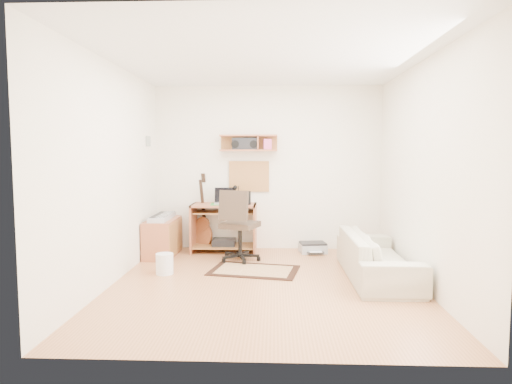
{
  "coord_description": "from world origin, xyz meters",
  "views": [
    {
      "loc": [
        0.11,
        -5.19,
        1.55
      ],
      "look_at": [
        -0.15,
        1.05,
        1.0
      ],
      "focal_mm": 31.51,
      "sensor_mm": 36.0,
      "label": 1
    }
  ],
  "objects_px": {
    "desk": "(224,228)",
    "task_chair": "(240,225)",
    "cabinet": "(163,237)",
    "printer": "(313,247)",
    "sofa": "(377,248)"
  },
  "relations": [
    {
      "from": "desk",
      "to": "printer",
      "type": "xyz_separation_m",
      "value": [
        1.39,
        -0.02,
        -0.29
      ]
    },
    {
      "from": "desk",
      "to": "task_chair",
      "type": "relative_size",
      "value": 0.96
    },
    {
      "from": "task_chair",
      "to": "sofa",
      "type": "bearing_deg",
      "value": -4.67
    },
    {
      "from": "printer",
      "to": "sofa",
      "type": "relative_size",
      "value": 0.21
    },
    {
      "from": "desk",
      "to": "sofa",
      "type": "xyz_separation_m",
      "value": [
        2.06,
        -1.39,
        -0.01
      ]
    },
    {
      "from": "cabinet",
      "to": "printer",
      "type": "bearing_deg",
      "value": 6.89
    },
    {
      "from": "task_chair",
      "to": "printer",
      "type": "height_order",
      "value": "task_chair"
    },
    {
      "from": "cabinet",
      "to": "printer",
      "type": "xyz_separation_m",
      "value": [
        2.29,
        0.28,
        -0.19
      ]
    },
    {
      "from": "desk",
      "to": "sofa",
      "type": "relative_size",
      "value": 0.53
    },
    {
      "from": "desk",
      "to": "sofa",
      "type": "bearing_deg",
      "value": -34.09
    },
    {
      "from": "task_chair",
      "to": "cabinet",
      "type": "relative_size",
      "value": 1.16
    },
    {
      "from": "printer",
      "to": "sofa",
      "type": "height_order",
      "value": "sofa"
    },
    {
      "from": "cabinet",
      "to": "desk",
      "type": "bearing_deg",
      "value": 17.98
    },
    {
      "from": "cabinet",
      "to": "printer",
      "type": "relative_size",
      "value": 2.25
    },
    {
      "from": "task_chair",
      "to": "cabinet",
      "type": "height_order",
      "value": "task_chair"
    }
  ]
}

